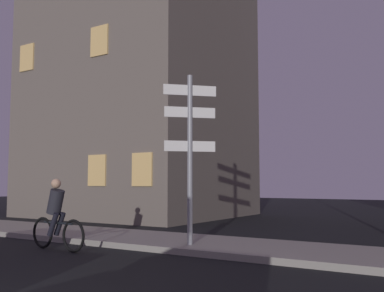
# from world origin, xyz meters

# --- Properties ---
(sidewalk_kerb) EXTENTS (40.00, 2.51, 0.14)m
(sidewalk_kerb) POSITION_xyz_m (0.00, 6.23, 0.07)
(sidewalk_kerb) COLOR gray
(sidewalk_kerb) RESTS_ON ground_plane
(signpost) EXTENTS (0.90, 0.90, 3.84)m
(signpost) POSITION_xyz_m (-0.25, 5.57, 2.38)
(signpost) COLOR gray
(signpost) RESTS_ON sidewalk_kerb
(cyclist) EXTENTS (1.82, 0.35, 1.61)m
(cyclist) POSITION_xyz_m (-2.90, 4.08, 0.75)
(cyclist) COLOR black
(cyclist) RESTS_ON ground_plane
(building_left_block) EXTENTS (8.80, 7.95, 18.29)m
(building_left_block) POSITION_xyz_m (-8.10, 13.52, 9.15)
(building_left_block) COLOR #6B6056
(building_left_block) RESTS_ON ground_plane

